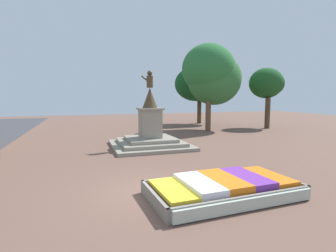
{
  "coord_description": "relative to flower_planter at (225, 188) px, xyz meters",
  "views": [
    {
      "loc": [
        -2.07,
        -8.24,
        3.19
      ],
      "look_at": [
        2.03,
        4.15,
        1.71
      ],
      "focal_mm": 28.0,
      "sensor_mm": 36.0,
      "label": 1
    }
  ],
  "objects": [
    {
      "name": "statue_monument",
      "position": [
        -0.18,
        8.84,
        0.56
      ],
      "size": [
        4.76,
        4.76,
        4.78
      ],
      "color": "gray",
      "rests_on": "ground_plane"
    },
    {
      "name": "park_tree_far_left",
      "position": [
        13.83,
        15.22,
        4.22
      ],
      "size": [
        3.53,
        3.4,
        6.06
      ],
      "color": "#4C3823",
      "rests_on": "ground_plane"
    },
    {
      "name": "ground_plane",
      "position": [
        -2.2,
        1.11,
        -0.26
      ],
      "size": [
        78.2,
        78.2,
        0.0
      ],
      "primitive_type": "plane",
      "color": "brown"
    },
    {
      "name": "flower_planter",
      "position": [
        0.0,
        0.0,
        0.0
      ],
      "size": [
        4.92,
        2.75,
        0.6
      ],
      "color": "#38281C",
      "rests_on": "ground_plane"
    },
    {
      "name": "park_tree_far_right",
      "position": [
        7.39,
        15.2,
        5.0
      ],
      "size": [
        5.62,
        5.29,
        8.05
      ],
      "color": "brown",
      "rests_on": "ground_plane"
    },
    {
      "name": "park_tree_behind_statue",
      "position": [
        8.75,
        20.63,
        4.29
      ],
      "size": [
        5.66,
        4.35,
        6.59
      ],
      "color": "#4C3823",
      "rests_on": "ground_plane"
    }
  ]
}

